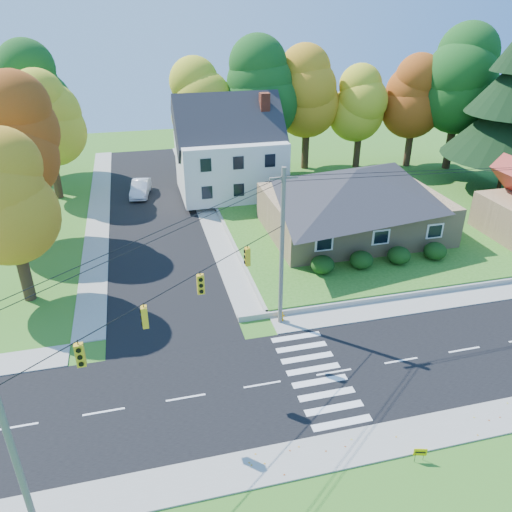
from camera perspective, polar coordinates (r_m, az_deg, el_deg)
The scene contains 23 objects.
ground at distance 27.95m, azimuth 8.89°, elevation -13.01°, with size 120.00×120.00×0.00m, color #3D7923.
road_main at distance 27.95m, azimuth 8.89°, elevation -13.00°, with size 90.00×8.00×0.02m, color black.
road_cross at distance 48.82m, azimuth -11.70°, elevation 5.10°, with size 8.00×44.00×0.02m, color black.
sidewalk_north at distance 31.61m, azimuth 5.48°, elevation -7.35°, with size 90.00×2.00×0.08m, color #9C9A90.
sidewalk_south at distance 24.71m, azimuth 13.51°, elevation -20.05°, with size 90.00×2.00×0.08m, color #9C9A90.
lawn at distance 49.37m, azimuth 13.80°, elevation 5.42°, with size 30.00×30.00×0.50m, color #3D7923.
ranch_house at distance 42.00m, azimuth 11.17°, elevation 6.26°, with size 14.60×10.60×5.40m.
colonial_house at distance 50.11m, azimuth -2.97°, elevation 11.73°, with size 10.40×8.40×9.60m.
hedge_row at distance 37.59m, azimuth 14.02°, elevation -0.17°, with size 10.70×1.70×1.27m.
traffic_infrastructure at distance 25.99m, azimuth 8.27°, elevation -2.50°, with size 38.10×10.66×10.00m.
tree_lot_0 at distance 54.74m, azimuth -6.56°, elevation 16.92°, with size 6.72×6.72×12.51m.
tree_lot_1 at distance 54.68m, azimuth 0.09°, elevation 18.46°, with size 7.84×7.84×14.60m.
tree_lot_2 at distance 57.46m, azimuth 5.95°, elevation 18.09°, with size 7.28×7.28×13.56m.
tree_lot_3 at distance 59.05m, azimuth 11.96°, elevation 16.63°, with size 6.16×6.16×11.47m.
tree_lot_4 at distance 60.90m, azimuth 17.77°, elevation 16.90°, with size 6.72×6.72×12.51m.
tree_lot_5 at distance 61.15m, azimuth 22.41°, elevation 18.11°, with size 8.40×8.40×15.64m.
tree_west_0 at distance 34.10m, azimuth -26.61°, elevation 5.90°, with size 6.16×6.16×11.47m.
tree_west_1 at distance 43.38m, azimuth -25.98°, elevation 11.95°, with size 7.28×7.28×13.56m.
tree_west_2 at distance 52.97m, azimuth -22.97°, elevation 14.14°, with size 6.72×6.72×12.51m.
tree_west_3 at distance 60.86m, azimuth -24.23°, elevation 16.64°, with size 7.84×7.84×14.60m.
white_car at distance 52.78m, azimuth -13.07°, elevation 7.56°, with size 1.64×4.72×1.55m, color silver.
fire_hydrant at distance 31.36m, azimuth 2.93°, elevation -6.92°, with size 0.39×0.31×0.69m.
yard_sign at distance 24.19m, azimuth 18.26°, elevation -20.54°, with size 0.56×0.19×0.72m.
Camera 1 is at (-9.20, -19.42, 17.88)m, focal length 35.00 mm.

